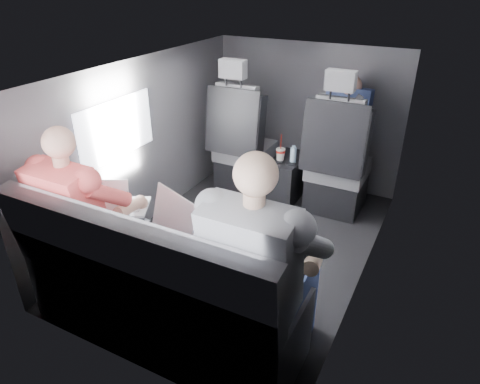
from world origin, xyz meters
The scene contains 20 objects.
floor centered at (0.00, 0.00, 0.00)m, with size 2.60×2.60×0.00m, color black.
ceiling centered at (0.00, 0.00, 1.35)m, with size 2.60×2.60×0.00m, color #B2B2AD.
panel_left centered at (-0.90, 0.00, 0.68)m, with size 0.02×2.60×1.35m, color #56565B.
panel_right centered at (0.90, 0.00, 0.68)m, with size 0.02×2.60×1.35m, color #56565B.
panel_front centered at (0.00, 1.30, 0.68)m, with size 1.80×0.02×1.35m, color #56565B.
panel_back centered at (0.00, -1.30, 0.68)m, with size 1.80×0.02×1.35m, color #56565B.
side_window centered at (-0.88, -0.30, 0.90)m, with size 0.02×0.75×0.42m, color white.
seatbelt centered at (0.45, 0.67, 0.80)m, with size 0.05×0.01×0.65m, color black.
front_seat_left centered at (-0.45, 0.84, 0.40)m, with size 0.52×0.58×1.26m.
front_seat_right centered at (0.45, 0.84, 0.40)m, with size 0.52×0.58×1.26m.
center_console centered at (0.00, 0.88, 0.20)m, with size 0.24×0.48×0.41m.
rear_bench centered at (0.00, -1.06, 0.31)m, with size 1.60×0.57×0.92m.
soda_cup centered at (-0.05, 0.79, 0.46)m, with size 0.08×0.08×0.25m.
water_bottle centered at (0.07, 0.80, 0.47)m, with size 0.06×0.06×0.16m.
laptop_white centered at (-0.50, -0.81, 0.64)m, with size 0.42×0.45×0.25m.
laptop_silver centered at (0.00, -0.76, 0.64)m, with size 0.44×0.46×0.26m.
laptop_black centered at (0.61, -0.76, 0.63)m, with size 0.37×0.36×0.24m.
passenger_rear_left centered at (-0.55, -0.97, 0.62)m, with size 0.49×0.61×1.21m.
passenger_rear_right centered at (0.58, -0.97, 0.65)m, with size 0.54×0.65×1.28m.
passenger_front_right centered at (0.43, 1.10, 0.74)m, with size 0.37×0.37×0.71m.
Camera 1 is at (1.24, -2.49, 1.92)m, focal length 32.00 mm.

